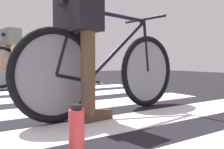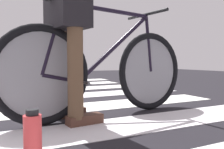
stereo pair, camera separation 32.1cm
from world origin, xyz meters
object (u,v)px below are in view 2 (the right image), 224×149
bicycle_2_of_4 (43,64)px  cyclist_2_of_4 (25,49)px  cyclist_1_of_4 (68,38)px  bicycle_1_of_4 (104,70)px  water_bottle (33,143)px

bicycle_2_of_4 → cyclist_2_of_4: 0.41m
cyclist_1_of_4 → bicycle_1_of_4: bearing=-0.0°
cyclist_1_of_4 → cyclist_2_of_4: bearing=83.3°
bicycle_1_of_4 → cyclist_1_of_4: (-0.31, -0.04, 0.24)m
bicycle_1_of_4 → bicycle_2_of_4: (-0.02, 2.66, 0.00)m
bicycle_2_of_4 → cyclist_2_of_4: bearing=-180.0°
cyclist_1_of_4 → cyclist_2_of_4: size_ratio=0.95×
bicycle_1_of_4 → water_bottle: (-0.67, -0.77, -0.26)m
cyclist_1_of_4 → bicycle_2_of_4: (0.29, 2.69, -0.24)m
cyclist_1_of_4 → water_bottle: (-0.36, -0.74, -0.50)m
bicycle_1_of_4 → cyclist_2_of_4: cyclist_2_of_4 is taller
bicycle_1_of_4 → cyclist_1_of_4: cyclist_1_of_4 is taller
cyclist_1_of_4 → cyclist_2_of_4: (-0.02, 2.64, 0.03)m
bicycle_1_of_4 → bicycle_2_of_4: size_ratio=1.00×
bicycle_1_of_4 → bicycle_2_of_4: 2.66m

